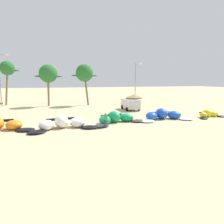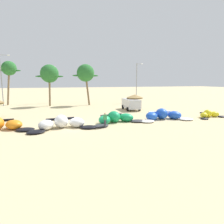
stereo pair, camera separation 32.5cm
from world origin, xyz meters
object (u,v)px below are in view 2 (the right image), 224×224
object	(u,v)px
kite_left	(62,123)
beach_umbrella_middle	(135,97)
kite_right_of_center	(209,115)
lamppost_east_center	(49,82)
kite_center	(163,115)
lamppost_west_center	(2,78)
palm_left_of_gap	(49,74)
person_near_kites	(105,120)
lamppost_east	(137,81)
palm_left	(9,69)
parked_van	(131,103)
kite_left_of_center	(116,118)
palm_center_left	(86,73)

from	to	relation	value
kite_left	beach_umbrella_middle	xyz separation A→B (m)	(12.95, 10.80, 1.71)
kite_right_of_center	lamppost_east_center	xyz separation A→B (m)	(-20.57, 24.76, 4.20)
kite_center	lamppost_west_center	size ratio (longest dim) A/B	0.75
beach_umbrella_middle	palm_left_of_gap	size ratio (longest dim) A/B	0.35
lamppost_east_center	lamppost_west_center	bearing A→B (deg)	-162.73
kite_center	kite_right_of_center	distance (m)	6.82
kite_left	person_near_kites	distance (m)	4.53
lamppost_east	beach_umbrella_middle	bearing A→B (deg)	-115.88
kite_right_of_center	palm_left	distance (m)	37.33
palm_left_of_gap	lamppost_east_center	bearing A→B (deg)	90.75
parked_van	palm_left	world-z (taller)	palm_left
palm_left_of_gap	lamppost_east_center	world-z (taller)	lamppost_east_center
kite_left_of_center	person_near_kites	distance (m)	2.87
beach_umbrella_middle	parked_van	size ratio (longest dim) A/B	0.60
kite_center	lamppost_east_center	xyz separation A→B (m)	(-13.77, 24.24, 4.06)
lamppost_west_center	kite_left_of_center	bearing A→B (deg)	-53.44
kite_left_of_center	kite_center	bearing A→B (deg)	0.85
kite_left	kite_right_of_center	distance (m)	19.53
kite_left	palm_left_of_gap	distance (m)	21.01
palm_left_of_gap	person_near_kites	bearing A→B (deg)	-75.85
kite_left	kite_right_of_center	size ratio (longest dim) A/B	1.55
kite_left	beach_umbrella_middle	distance (m)	16.95
kite_right_of_center	palm_left	size ratio (longest dim) A/B	0.53
parked_van	palm_left	xyz separation A→B (m)	(-20.79, 13.55, 6.17)
beach_umbrella_middle	person_near_kites	size ratio (longest dim) A/B	1.75
person_near_kites	palm_center_left	xyz separation A→B (m)	(1.55, 20.52, 5.59)
kite_center	palm_left_of_gap	world-z (taller)	palm_left_of_gap
lamppost_west_center	palm_left_of_gap	bearing A→B (deg)	-15.65
palm_center_left	kite_left	bearing A→B (deg)	-107.02
kite_left	palm_center_left	size ratio (longest dim) A/B	0.89
beach_umbrella_middle	lamppost_west_center	size ratio (longest dim) A/B	0.29
kite_right_of_center	beach_umbrella_middle	bearing A→B (deg)	122.78
palm_left	lamppost_east_center	size ratio (longest dim) A/B	1.09
palm_left_of_gap	parked_van	bearing A→B (deg)	-36.45
kite_right_of_center	parked_van	bearing A→B (deg)	126.76
palm_left	palm_left_of_gap	xyz separation A→B (m)	(7.70, -3.88, -1.02)
parked_van	lamppost_east	size ratio (longest dim) A/B	0.53
kite_right_of_center	palm_left_of_gap	bearing A→B (deg)	136.30
palm_left_of_gap	lamppost_west_center	distance (m)	9.15
kite_left	palm_center_left	world-z (taller)	palm_center_left
kite_left	lamppost_east_center	size ratio (longest dim) A/B	0.90
palm_left_of_gap	palm_left	bearing A→B (deg)	153.26
person_near_kites	palm_left_of_gap	distance (m)	22.63
palm_center_left	parked_van	bearing A→B (deg)	-55.23
palm_left	palm_center_left	world-z (taller)	palm_left
kite_left	kite_right_of_center	bearing A→B (deg)	1.75
kite_right_of_center	parked_van	distance (m)	12.40
kite_left	person_near_kites	size ratio (longest dim) A/B	4.51
beach_umbrella_middle	palm_center_left	size ratio (longest dim) A/B	0.35
person_near_kites	palm_left_of_gap	bearing A→B (deg)	104.15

